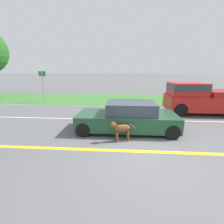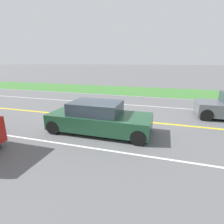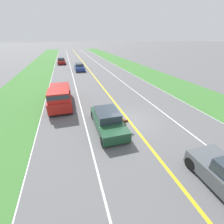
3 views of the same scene
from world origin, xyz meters
name	(u,v)px [view 2 (image 2 of 3)]	position (x,y,z in m)	size (l,w,h in m)	color
ground_plane	(104,118)	(0.00, 0.00, 0.00)	(400.00, 400.00, 0.00)	#5B5B5E
centre_divider_line	(104,118)	(0.00, 0.00, 0.00)	(0.18, 160.00, 0.01)	yellow
lane_edge_line_left	(129,96)	(-7.00, 0.00, 0.00)	(0.14, 160.00, 0.01)	white
lane_dash_same_dir	(73,145)	(3.50, 0.00, 0.00)	(0.10, 160.00, 0.01)	white
lane_dash_oncoming	(120,104)	(-3.50, 0.00, 0.00)	(0.10, 160.00, 0.01)	white
grass_verge_left	(135,91)	(-10.00, 0.00, 0.01)	(6.00, 160.00, 0.03)	#3D7533
ego_car	(99,118)	(1.93, 0.45, 0.64)	(1.87, 4.50, 1.37)	#1E472D
dog	(113,114)	(0.76, 0.76, 0.55)	(0.43, 1.12, 0.86)	brown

